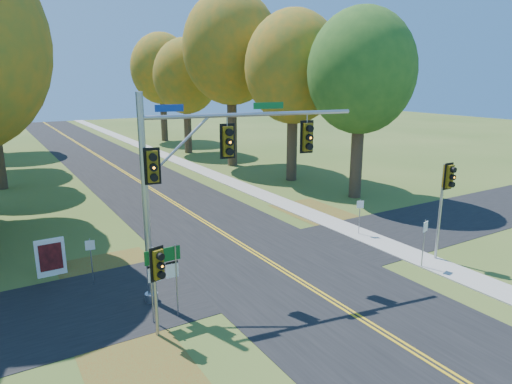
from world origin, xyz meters
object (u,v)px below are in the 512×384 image
east_signal_pole (446,187)px  info_kiosk (51,258)px  route_sign_cluster (163,269)px  traffic_mast (202,168)px

east_signal_pole → info_kiosk: (-15.48, 7.53, -2.67)m
route_sign_cluster → info_kiosk: route_sign_cluster is taller
traffic_mast → east_signal_pole: size_ratio=1.84×
east_signal_pole → info_kiosk: bearing=155.3°
traffic_mast → east_signal_pole: (10.56, -2.68, -1.51)m
traffic_mast → route_sign_cluster: 3.89m
traffic_mast → info_kiosk: size_ratio=5.19×
info_kiosk → east_signal_pole: bearing=-26.3°
east_signal_pole → traffic_mast: bearing=166.9°
traffic_mast → east_signal_pole: traffic_mast is taller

